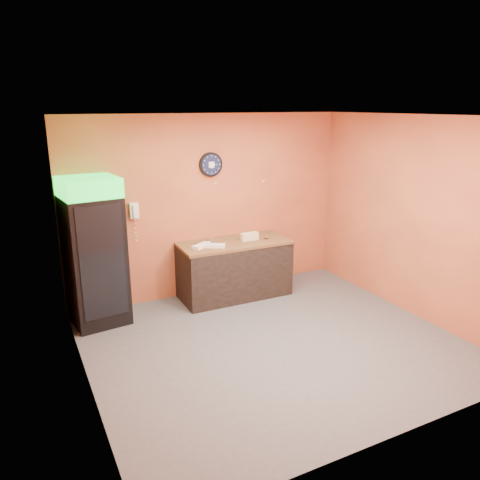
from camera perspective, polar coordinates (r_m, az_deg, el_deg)
floor at (r=6.11m, az=4.12°, el=-12.42°), size 4.50×4.50×0.00m
back_wall at (r=7.31m, az=-3.68°, el=4.16°), size 4.50×0.02×2.80m
left_wall at (r=4.86m, az=-19.01°, el=-2.98°), size 0.02×4.00×2.80m
right_wall at (r=6.98m, az=20.49°, el=2.57°), size 0.02×4.00×2.80m
ceiling at (r=5.37m, az=4.74°, el=14.84°), size 4.50×4.00×0.02m
beverage_cooler at (r=6.55m, az=-17.31°, el=-1.72°), size 0.78×0.79×2.02m
prep_counter at (r=7.34m, az=-0.70°, el=-3.68°), size 1.70×0.77×0.85m
wall_clock at (r=7.18m, az=-3.58°, el=9.17°), size 0.37×0.06×0.37m
wall_phone at (r=6.88m, az=-12.78°, el=3.50°), size 0.12×0.11×0.23m
butcher_paper at (r=7.20m, az=-0.72°, el=-0.36°), size 1.74×0.81×0.04m
sub_roll_stack at (r=7.26m, az=1.15°, el=0.43°), size 0.28×0.10×0.12m
wrapped_sandwich_left at (r=6.93m, az=-4.71°, el=-0.76°), size 0.28×0.22×0.04m
wrapped_sandwich_mid at (r=6.93m, az=-3.11°, el=-0.70°), size 0.33×0.26×0.04m
wrapped_sandwich_right at (r=6.95m, az=-4.71°, el=-0.69°), size 0.33×0.26×0.04m
kitchen_tool at (r=7.18m, az=-3.52°, el=-0.03°), size 0.06×0.06×0.06m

